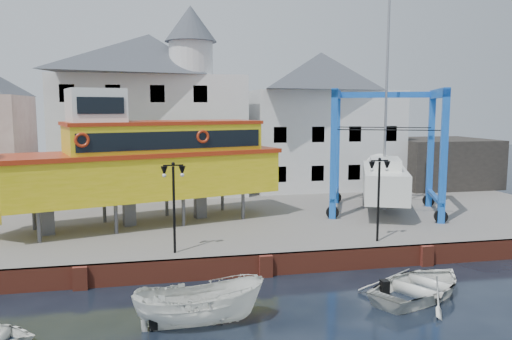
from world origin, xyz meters
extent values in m
plane|color=black|center=(0.00, 0.00, 0.00)|extent=(140.00, 140.00, 0.00)
cube|color=slate|center=(0.00, 11.00, 0.50)|extent=(44.00, 22.00, 1.00)
cube|color=maroon|center=(0.00, 0.12, 0.50)|extent=(44.00, 0.25, 1.00)
cube|color=maroon|center=(-8.00, -0.05, 0.50)|extent=(0.60, 0.36, 1.00)
cube|color=maroon|center=(0.00, -0.05, 0.50)|extent=(0.60, 0.36, 1.00)
cube|color=maroon|center=(8.00, -0.05, 0.50)|extent=(0.60, 0.36, 1.00)
cube|color=silver|center=(-5.00, 18.50, 5.50)|extent=(14.00, 8.00, 9.00)
pyramid|color=#3E4349|center=(-5.00, 18.50, 11.60)|extent=(14.00, 8.00, 3.20)
cube|color=black|center=(-10.50, 14.54, 2.60)|extent=(1.00, 0.08, 1.20)
cube|color=black|center=(-7.50, 14.54, 2.60)|extent=(1.00, 0.08, 1.20)
cube|color=black|center=(-4.50, 14.54, 2.60)|extent=(1.00, 0.08, 1.20)
cube|color=black|center=(-1.50, 14.54, 2.60)|extent=(1.00, 0.08, 1.20)
cube|color=black|center=(-10.50, 14.54, 5.60)|extent=(1.00, 0.08, 1.20)
cube|color=black|center=(-7.50, 14.54, 5.60)|extent=(1.00, 0.08, 1.20)
cube|color=black|center=(-4.50, 14.54, 5.60)|extent=(1.00, 0.08, 1.20)
cube|color=black|center=(-1.50, 14.54, 5.60)|extent=(1.00, 0.08, 1.20)
cube|color=black|center=(-10.50, 14.54, 8.60)|extent=(1.00, 0.08, 1.20)
cube|color=black|center=(-7.50, 14.54, 8.60)|extent=(1.00, 0.08, 1.20)
cube|color=black|center=(-4.50, 14.54, 8.60)|extent=(1.00, 0.08, 1.20)
cube|color=black|center=(-1.50, 14.54, 8.60)|extent=(1.00, 0.08, 1.20)
cylinder|color=silver|center=(-2.00, 16.10, 11.20)|extent=(3.20, 3.20, 2.40)
cone|color=#3E4349|center=(-2.00, 16.10, 13.70)|extent=(3.80, 3.80, 2.60)
cube|color=silver|center=(9.00, 19.00, 5.00)|extent=(12.00, 8.00, 8.00)
pyramid|color=#3E4349|center=(9.00, 19.00, 10.60)|extent=(12.00, 8.00, 3.20)
cube|color=black|center=(4.50, 15.04, 2.60)|extent=(1.00, 0.08, 1.20)
cube|color=black|center=(7.50, 15.04, 2.60)|extent=(1.00, 0.08, 1.20)
cube|color=black|center=(10.50, 15.04, 2.60)|extent=(1.00, 0.08, 1.20)
cube|color=black|center=(13.50, 15.04, 2.60)|extent=(1.00, 0.08, 1.20)
cube|color=black|center=(4.50, 15.04, 5.60)|extent=(1.00, 0.08, 1.20)
cube|color=black|center=(7.50, 15.04, 5.60)|extent=(1.00, 0.08, 1.20)
cube|color=black|center=(10.50, 15.04, 5.60)|extent=(1.00, 0.08, 1.20)
cube|color=black|center=(13.50, 15.04, 5.60)|extent=(1.00, 0.08, 1.20)
cube|color=black|center=(19.00, 17.00, 3.00)|extent=(8.00, 7.00, 4.00)
cylinder|color=black|center=(-4.00, 1.20, 3.00)|extent=(0.12, 0.12, 4.00)
cube|color=black|center=(-4.00, 1.20, 5.05)|extent=(0.90, 0.06, 0.06)
sphere|color=black|center=(-4.00, 1.20, 5.12)|extent=(0.16, 0.16, 0.16)
cone|color=black|center=(-4.40, 1.20, 4.78)|extent=(0.32, 0.32, 0.45)
sphere|color=white|center=(-4.40, 1.20, 4.60)|extent=(0.18, 0.18, 0.18)
cone|color=black|center=(-3.60, 1.20, 4.78)|extent=(0.32, 0.32, 0.45)
sphere|color=white|center=(-3.60, 1.20, 4.60)|extent=(0.18, 0.18, 0.18)
cylinder|color=black|center=(6.00, 1.20, 3.00)|extent=(0.12, 0.12, 4.00)
cube|color=black|center=(6.00, 1.20, 5.05)|extent=(0.90, 0.06, 0.06)
sphere|color=black|center=(6.00, 1.20, 5.12)|extent=(0.16, 0.16, 0.16)
cone|color=black|center=(5.60, 1.20, 4.78)|extent=(0.32, 0.32, 0.45)
sphere|color=white|center=(5.60, 1.20, 4.60)|extent=(0.18, 0.18, 0.18)
cone|color=black|center=(6.40, 1.20, 4.78)|extent=(0.32, 0.32, 0.45)
sphere|color=white|center=(6.40, 1.20, 4.60)|extent=(0.18, 0.18, 0.18)
cylinder|color=#59595E|center=(-10.48, 4.30, 1.80)|extent=(0.25, 0.25, 1.61)
cylinder|color=#59595E|center=(-11.33, 7.17, 1.80)|extent=(0.25, 0.25, 1.61)
cylinder|color=#59595E|center=(-6.89, 5.36, 1.80)|extent=(0.25, 0.25, 1.61)
cylinder|color=#59595E|center=(-7.74, 8.24, 1.80)|extent=(0.25, 0.25, 1.61)
cylinder|color=#59595E|center=(-3.29, 6.42, 1.80)|extent=(0.25, 0.25, 1.61)
cylinder|color=#59595E|center=(-4.14, 9.30, 1.80)|extent=(0.25, 0.25, 1.61)
cylinder|color=#59595E|center=(0.31, 7.48, 1.80)|extent=(0.25, 0.25, 1.61)
cylinder|color=#59595E|center=(-0.54, 10.36, 1.80)|extent=(0.25, 0.25, 1.61)
cube|color=#59595E|center=(-10.39, 5.89, 1.80)|extent=(0.77, 0.70, 1.61)
cube|color=#59595E|center=(-6.28, 7.10, 1.80)|extent=(0.77, 0.70, 1.61)
cube|color=#59595E|center=(-2.17, 8.32, 1.80)|extent=(0.77, 0.70, 1.61)
cube|color=#D1C00C|center=(-5.26, 7.40, 3.79)|extent=(15.54, 8.15, 2.36)
cube|color=#A82C10|center=(-5.26, 7.40, 5.07)|extent=(15.89, 8.41, 0.24)
cube|color=#D1C00C|center=(-4.23, 7.71, 5.82)|extent=(11.31, 6.53, 1.71)
cube|color=black|center=(-3.70, 5.93, 5.87)|extent=(9.88, 2.97, 0.96)
cube|color=black|center=(-4.75, 9.48, 5.87)|extent=(9.88, 2.97, 0.96)
cube|color=#A82C10|center=(-4.23, 7.71, 6.77)|extent=(11.54, 6.69, 0.19)
cube|color=white|center=(-7.82, 6.65, 7.65)|extent=(3.46, 3.46, 1.95)
cube|color=black|center=(-7.42, 5.28, 7.74)|extent=(2.26, 0.72, 0.86)
torus|color=#A82C10|center=(-8.31, 4.52, 6.03)|extent=(0.76, 0.36, 0.75)
torus|color=#A82C10|center=(-2.15, 6.34, 6.03)|extent=(0.76, 0.36, 0.75)
cube|color=#1347B3|center=(5.61, 6.53, 4.84)|extent=(0.50, 0.50, 7.68)
cylinder|color=black|center=(5.61, 6.53, 1.38)|extent=(0.81, 0.55, 0.77)
cube|color=#1347B3|center=(7.59, 11.23, 4.84)|extent=(0.50, 0.50, 7.68)
cylinder|color=black|center=(7.59, 11.23, 1.38)|extent=(0.81, 0.55, 0.77)
cube|color=#1347B3|center=(11.31, 4.12, 4.84)|extent=(0.50, 0.50, 7.68)
cylinder|color=black|center=(11.31, 4.12, 1.38)|extent=(0.81, 0.55, 0.77)
cube|color=#1347B3|center=(13.30, 8.82, 4.84)|extent=(0.50, 0.50, 7.68)
cylinder|color=black|center=(13.30, 8.82, 1.38)|extent=(0.81, 0.55, 0.77)
cube|color=#1347B3|center=(6.60, 8.88, 8.49)|extent=(2.49, 5.20, 0.54)
cube|color=#1347B3|center=(6.60, 8.88, 2.10)|extent=(2.38, 5.16, 0.23)
cube|color=#1347B3|center=(12.31, 6.47, 8.49)|extent=(2.49, 5.20, 0.54)
cube|color=#1347B3|center=(12.31, 6.47, 2.10)|extent=(2.38, 5.16, 0.23)
cube|color=#1347B3|center=(10.44, 10.03, 8.49)|extent=(6.21, 2.91, 0.38)
cube|color=white|center=(9.45, 7.68, 2.97)|extent=(5.52, 8.56, 1.75)
cone|color=white|center=(11.35, 12.17, 2.97)|extent=(3.01, 2.60, 2.52)
cube|color=#59595E|center=(9.45, 7.68, 1.71)|extent=(1.01, 1.92, 0.77)
cube|color=white|center=(9.24, 7.17, 4.18)|extent=(2.90, 3.71, 0.66)
cylinder|color=#99999E|center=(9.66, 8.18, 9.88)|extent=(0.21, 0.21, 12.06)
cube|color=black|center=(8.68, 5.86, 6.33)|extent=(5.56, 2.44, 0.05)
cube|color=black|center=(10.22, 9.50, 6.33)|extent=(5.56, 2.44, 0.05)
imported|color=white|center=(-3.40, -4.61, 0.00)|extent=(4.67, 1.87, 1.79)
imported|color=white|center=(5.71, -3.55, 0.00)|extent=(6.42, 5.84, 1.09)
camera|label=1|loc=(-4.82, -21.37, 7.61)|focal=35.00mm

